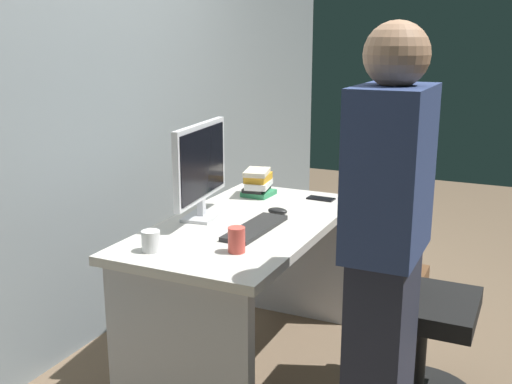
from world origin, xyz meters
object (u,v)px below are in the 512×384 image
object	(u,v)px
office_chair	(410,310)
person_at_desk	(386,255)
handbag	(411,293)
book_stack	(258,183)
keyboard	(255,228)
cup_near_keyboard	(237,240)
cup_by_monitor	(151,241)
desk	(247,268)
monitor	(201,166)
cell_phone	(321,199)
mouse	(278,211)

from	to	relation	value
office_chair	person_at_desk	world-z (taller)	person_at_desk
office_chair	person_at_desk	xyz separation A→B (m)	(-0.48, 0.02, 0.41)
handbag	book_stack	bearing A→B (deg)	118.28
keyboard	office_chair	bearing A→B (deg)	-77.59
cup_near_keyboard	cup_by_monitor	world-z (taller)	cup_near_keyboard
desk	person_at_desk	distance (m)	0.95
office_chair	cup_near_keyboard	size ratio (longest dim) A/B	8.98
desk	monitor	world-z (taller)	monitor
cup_by_monitor	handbag	bearing A→B (deg)	-29.48
monitor	cell_phone	bearing A→B (deg)	-34.93
monitor	cup_near_keyboard	size ratio (longest dim) A/B	5.16
desk	keyboard	distance (m)	0.28
monitor	cup_by_monitor	size ratio (longest dim) A/B	6.25
mouse	desk	bearing A→B (deg)	153.91
person_at_desk	monitor	xyz separation A→B (m)	(0.41, 0.98, 0.15)
monitor	cup_by_monitor	world-z (taller)	monitor
office_chair	book_stack	xyz separation A→B (m)	(0.44, 0.94, 0.38)
keyboard	person_at_desk	bearing A→B (deg)	-115.87
book_stack	mouse	bearing A→B (deg)	-140.52
desk	cell_phone	world-z (taller)	cell_phone
monitor	cup_near_keyboard	world-z (taller)	monitor
keyboard	book_stack	distance (m)	0.62
keyboard	cup_by_monitor	bearing A→B (deg)	150.04
office_chair	cup_by_monitor	xyz separation A→B (m)	(-0.56, 0.95, 0.35)
office_chair	monitor	size ratio (longest dim) A/B	1.74
book_stack	monitor	bearing A→B (deg)	173.17
office_chair	keyboard	distance (m)	0.77
person_at_desk	mouse	bearing A→B (deg)	47.41
office_chair	cell_phone	distance (m)	0.84
mouse	handbag	size ratio (longest dim) A/B	0.26
keyboard	cell_phone	xyz separation A→B (m)	(0.63, -0.09, -0.01)
office_chair	cup_by_monitor	size ratio (longest dim) A/B	10.88
person_at_desk	keyboard	bearing A→B (deg)	62.42
desk	book_stack	xyz separation A→B (m)	(0.47, 0.16, 0.30)
cup_near_keyboard	mouse	bearing A→B (deg)	6.22
desk	keyboard	size ratio (longest dim) A/B	3.19
cup_near_keyboard	cell_phone	xyz separation A→B (m)	(0.93, -0.04, -0.05)
handbag	person_at_desk	bearing A→B (deg)	-174.27
desk	mouse	xyz separation A→B (m)	(0.17, -0.09, 0.25)
cup_by_monitor	cell_phone	size ratio (longest dim) A/B	0.60
person_at_desk	cup_by_monitor	xyz separation A→B (m)	(-0.08, 0.94, -0.06)
desk	cup_by_monitor	bearing A→B (deg)	161.88
cup_near_keyboard	keyboard	bearing A→B (deg)	10.58
cup_near_keyboard	cell_phone	distance (m)	0.93
cup_by_monitor	person_at_desk	bearing A→B (deg)	-85.14
keyboard	mouse	world-z (taller)	mouse
mouse	book_stack	world-z (taller)	book_stack
person_at_desk	cup_near_keyboard	bearing A→B (deg)	84.70
desk	person_at_desk	size ratio (longest dim) A/B	0.84
monitor	keyboard	distance (m)	0.40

